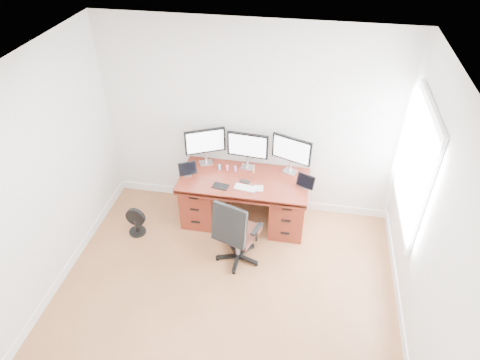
% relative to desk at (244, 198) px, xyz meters
% --- Properties ---
extents(ground, '(4.50, 4.50, 0.00)m').
position_rel_desk_xyz_m(ground, '(0.00, -1.83, -0.40)').
color(ground, '#925D38').
rests_on(ground, ground).
extents(back_wall, '(4.00, 0.10, 2.70)m').
position_rel_desk_xyz_m(back_wall, '(0.00, 0.42, 0.95)').
color(back_wall, silver).
rests_on(back_wall, ground).
extents(right_wall, '(0.10, 4.50, 2.70)m').
position_rel_desk_xyz_m(right_wall, '(2.00, -1.72, 0.95)').
color(right_wall, silver).
rests_on(right_wall, ground).
extents(desk, '(1.70, 0.80, 0.75)m').
position_rel_desk_xyz_m(desk, '(0.00, 0.00, 0.00)').
color(desk, '#601F13').
rests_on(desk, ground).
extents(office_chair, '(0.67, 0.67, 1.00)m').
position_rel_desk_xyz_m(office_chair, '(0.03, -0.78, -0.07)').
color(office_chair, black).
rests_on(office_chair, ground).
extents(floor_fan, '(0.27, 0.23, 0.40)m').
position_rel_desk_xyz_m(floor_fan, '(-1.40, -0.52, -0.21)').
color(floor_fan, black).
rests_on(floor_fan, ground).
extents(monitor_left, '(0.51, 0.27, 0.53)m').
position_rel_desk_xyz_m(monitor_left, '(-0.58, 0.24, 0.68)').
color(monitor_left, silver).
rests_on(monitor_left, desk).
extents(monitor_center, '(0.55, 0.15, 0.53)m').
position_rel_desk_xyz_m(monitor_center, '(-0.00, 0.24, 0.68)').
color(monitor_center, silver).
rests_on(monitor_center, desk).
extents(monitor_right, '(0.53, 0.23, 0.53)m').
position_rel_desk_xyz_m(monitor_right, '(0.58, 0.24, 0.68)').
color(monitor_right, silver).
rests_on(monitor_right, desk).
extents(tablet_left, '(0.24, 0.17, 0.19)m').
position_rel_desk_xyz_m(tablet_left, '(-0.75, -0.08, 0.43)').
color(tablet_left, silver).
rests_on(tablet_left, desk).
extents(tablet_right, '(0.25, 0.16, 0.19)m').
position_rel_desk_xyz_m(tablet_right, '(0.80, -0.08, 0.43)').
color(tablet_right, silver).
rests_on(tablet_right, desk).
extents(keyboard, '(0.29, 0.16, 0.01)m').
position_rel_desk_xyz_m(keyboard, '(0.05, -0.23, 0.36)').
color(keyboard, white).
rests_on(keyboard, desk).
extents(trackpad, '(0.13, 0.13, 0.01)m').
position_rel_desk_xyz_m(trackpad, '(0.22, -0.20, 0.35)').
color(trackpad, silver).
rests_on(trackpad, desk).
extents(drawing_tablet, '(0.22, 0.16, 0.01)m').
position_rel_desk_xyz_m(drawing_tablet, '(-0.27, -0.25, 0.35)').
color(drawing_tablet, black).
rests_on(drawing_tablet, desk).
extents(phone, '(0.15, 0.11, 0.01)m').
position_rel_desk_xyz_m(phone, '(0.02, -0.09, 0.35)').
color(phone, black).
rests_on(phone, desk).
extents(figurine_blue, '(0.03, 0.03, 0.09)m').
position_rel_desk_xyz_m(figurine_blue, '(-0.36, 0.12, 0.40)').
color(figurine_blue, '#5BA2F2').
rests_on(figurine_blue, desk).
extents(figurine_pink, '(0.03, 0.03, 0.09)m').
position_rel_desk_xyz_m(figurine_pink, '(-0.26, 0.12, 0.40)').
color(figurine_pink, pink).
rests_on(figurine_pink, desk).
extents(figurine_purple, '(0.03, 0.03, 0.09)m').
position_rel_desk_xyz_m(figurine_purple, '(-0.15, 0.12, 0.40)').
color(figurine_purple, '#AA6DDC').
rests_on(figurine_purple, desk).
extents(figurine_brown, '(0.03, 0.03, 0.09)m').
position_rel_desk_xyz_m(figurine_brown, '(0.10, 0.12, 0.40)').
color(figurine_brown, '#946A4D').
rests_on(figurine_brown, desk).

